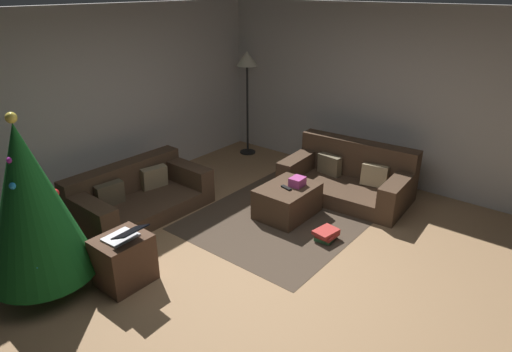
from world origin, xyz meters
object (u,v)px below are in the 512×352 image
tv_remote (286,188)px  side_table (124,260)px  couch_right (349,177)px  corner_lamp (247,67)px  gift_box (297,182)px  couch_left (137,195)px  ottoman (287,201)px  book_stack (326,234)px  christmas_tree (30,202)px  laptop (124,235)px

tv_remote → side_table: bearing=-178.4°
couch_right → corner_lamp: 2.62m
side_table → gift_box: bearing=-12.8°
side_table → corner_lamp: 4.20m
corner_lamp → gift_box: bearing=-124.6°
couch_left → corner_lamp: 2.99m
couch_right → ottoman: (-1.08, 0.33, -0.07)m
side_table → corner_lamp: size_ratio=0.29×
gift_box → book_stack: gift_box is taller
couch_right → christmas_tree: christmas_tree is taller
tv_remote → christmas_tree: (-2.72, 1.00, 0.54)m
side_table → book_stack: side_table is taller
couch_right → corner_lamp: bearing=-13.9°
ottoman → tv_remote: size_ratio=4.97×
side_table → ottoman: bearing=-11.5°
couch_right → christmas_tree: size_ratio=0.99×
christmas_tree → corner_lamp: (4.27, 0.94, 0.58)m
side_table → corner_lamp: (3.72, 1.47, 1.28)m
christmas_tree → book_stack: 3.21m
couch_right → tv_remote: size_ratio=11.28×
couch_right → corner_lamp: size_ratio=1.00×
tv_remote → side_table: 2.23m
christmas_tree → corner_lamp: size_ratio=1.01×
christmas_tree → couch_right: bearing=-18.8°
couch_left → corner_lamp: size_ratio=0.99×
side_table → laptop: (0.00, -0.06, 0.32)m
christmas_tree → corner_lamp: bearing=12.5°
gift_box → corner_lamp: size_ratio=0.11×
couch_right → gift_box: bearing=71.8°
book_stack → tv_remote: bearing=77.3°
couch_left → tv_remote: couch_left is taller
ottoman → gift_box: (0.10, -0.08, 0.26)m
christmas_tree → gift_box: bearing=-20.2°
ottoman → gift_box: gift_box is taller
couch_left → ottoman: couch_left is taller
tv_remote → christmas_tree: 2.95m
tv_remote → couch_right: bearing=-1.6°
ottoman → gift_box: bearing=-36.3°
laptop → book_stack: bearing=-29.2°
tv_remote → couch_left: bearing=138.3°
couch_left → ottoman: 2.01m
couch_left → tv_remote: bearing=125.6°
couch_left → corner_lamp: corner_lamp is taller
gift_box → couch_right: bearing=-14.6°
couch_left → side_table: bearing=49.3°
book_stack → corner_lamp: size_ratio=0.18×
gift_box → laptop: (-2.33, 0.47, 0.11)m
ottoman → corner_lamp: corner_lamp is taller
christmas_tree → laptop: (0.55, -0.59, -0.39)m
couch_left → couch_right: (2.26, -1.95, 0.03)m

